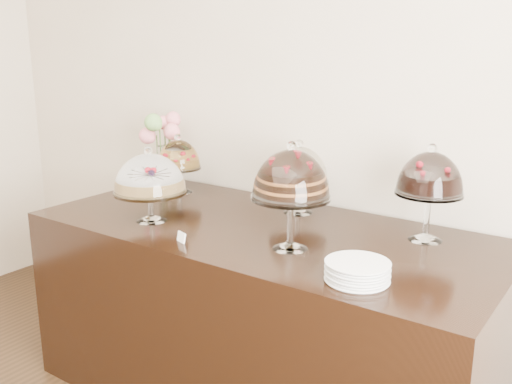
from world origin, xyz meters
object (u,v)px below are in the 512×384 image
Objects in this scene: cake_stand_choco_layer at (291,178)px; cake_stand_cheesecake at (299,168)px; cake_stand_sugar_sponge at (150,177)px; display_counter at (262,315)px; flower_vase at (163,142)px; plate_stack at (357,271)px; cake_stand_fruit_tart at (179,157)px; cake_stand_dark_choco at (430,178)px.

cake_stand_choco_layer is 0.54m from cake_stand_cheesecake.
cake_stand_choco_layer reaches higher than cake_stand_sugar_sponge.
flower_vase is (-0.95, 0.34, 0.71)m from display_counter.
cake_stand_cheesecake is 1.63× the size of plate_stack.
cake_stand_dark_choco is at bearing 0.30° from cake_stand_fruit_tart.
cake_stand_choco_layer is 1.07× the size of cake_stand_dark_choco.
cake_stand_cheesecake is at bearing -1.91° from flower_vase.
cake_stand_dark_choco is at bearing -3.23° from cake_stand_cheesecake.
display_counter is 0.81m from cake_stand_choco_layer.
cake_stand_choco_layer is at bearing 158.69° from plate_stack.
cake_stand_choco_layer reaches higher than cake_stand_cheesecake.
display_counter is 4.84× the size of cake_stand_choco_layer.
plate_stack is (0.62, -0.62, -0.19)m from cake_stand_cheesecake.
plate_stack is at bearing -22.32° from flower_vase.
cake_stand_sugar_sponge is 0.73m from flower_vase.
display_counter is at bearing -92.20° from cake_stand_cheesecake.
cake_stand_dark_choco is 0.63m from plate_stack.
cake_stand_fruit_tart is (-1.44, -0.01, -0.08)m from cake_stand_dark_choco.
flower_vase is at bearing 177.55° from cake_stand_dark_choco.
cake_stand_dark_choco is 1.25× the size of cake_stand_fruit_tart.
plate_stack is (0.64, -0.32, 0.49)m from display_counter.
cake_stand_choco_layer reaches higher than cake_stand_fruit_tart.
cake_stand_cheesecake is 0.90m from plate_stack.
cake_stand_cheesecake is at bearing 176.77° from cake_stand_dark_choco.
cake_stand_fruit_tart is at bearing -176.61° from cake_stand_cheesecake.
cake_stand_dark_choco is (0.68, 0.27, 0.73)m from display_counter.
cake_stand_choco_layer reaches higher than flower_vase.
cake_stand_choco_layer is 1.34× the size of cake_stand_fruit_tart.
cake_stand_fruit_tart is at bearing 157.24° from cake_stand_choco_layer.
cake_stand_dark_choco reaches higher than plate_stack.
display_counter is 1.03m from cake_stand_fruit_tart.
plate_stack is at bearing -44.77° from cake_stand_cheesecake.
cake_stand_cheesecake is 1.10× the size of cake_stand_fruit_tart.
cake_stand_choco_layer reaches higher than display_counter.
cake_stand_dark_choco is at bearing 85.22° from plate_stack.
cake_stand_fruit_tart reaches higher than plate_stack.
cake_stand_choco_layer is (0.75, 0.06, 0.08)m from cake_stand_sugar_sponge.
display_counter is 0.86m from plate_stack.
cake_stand_fruit_tart reaches higher than display_counter.
flower_vase is at bearing 178.09° from cake_stand_cheesecake.
display_counter is 5.88× the size of cake_stand_cheesecake.
display_counter is 1.23m from flower_vase.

